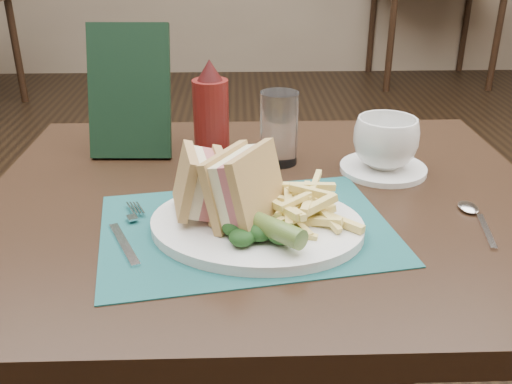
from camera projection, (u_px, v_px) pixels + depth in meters
floor at (256, 351)px, 1.68m from camera, size 7.00×7.00×0.00m
wall_back at (243, 72)px, 4.85m from camera, size 6.00×0.00×6.00m
table_main at (264, 375)px, 1.07m from camera, size 0.90×0.75×0.75m
table_bg_right at (431, 33)px, 4.43m from camera, size 0.90×0.75×0.75m
placemat at (247, 228)px, 0.81m from camera, size 0.45×0.35×0.00m
plate at (257, 225)px, 0.80m from camera, size 0.34×0.29×0.01m
sandwich_half_a at (185, 184)px, 0.79m from camera, size 0.09×0.11×0.10m
sandwich_half_b at (231, 183)px, 0.78m from camera, size 0.12×0.13×0.11m
kale_garnish at (259, 229)px, 0.75m from camera, size 0.11×0.08×0.03m
pickle_spear at (266, 225)px, 0.74m from camera, size 0.10×0.11×0.03m
fries_pile at (302, 201)px, 0.79m from camera, size 0.18×0.20×0.05m
fork at (128, 230)px, 0.79m from camera, size 0.10×0.17×0.01m
spoon at (480, 221)px, 0.82m from camera, size 0.06×0.15×0.01m
saucer at (383, 169)px, 1.00m from camera, size 0.17×0.17×0.01m
coffee_cup at (386, 142)px, 0.98m from camera, size 0.16×0.16×0.09m
drinking_glass at (279, 128)px, 1.01m from camera, size 0.07×0.07×0.13m
ketchup_bottle at (211, 112)px, 1.00m from camera, size 0.08×0.08×0.19m
check_presenter at (130, 91)px, 1.03m from camera, size 0.15×0.09×0.23m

